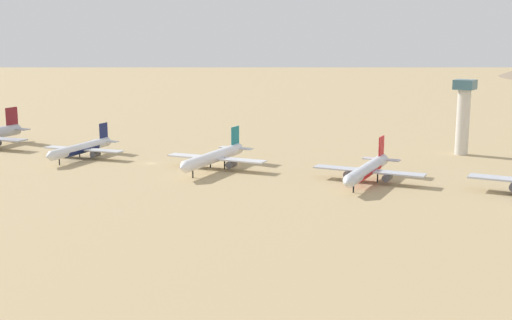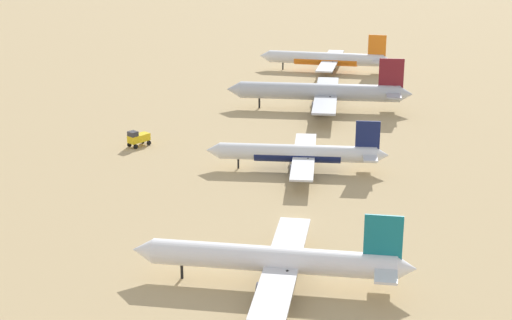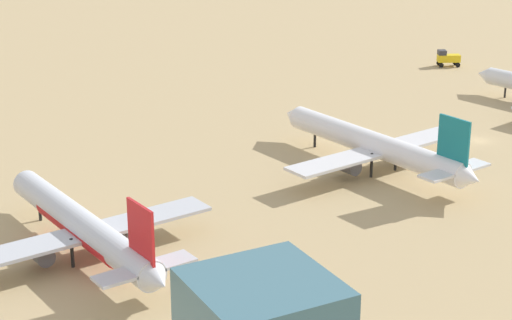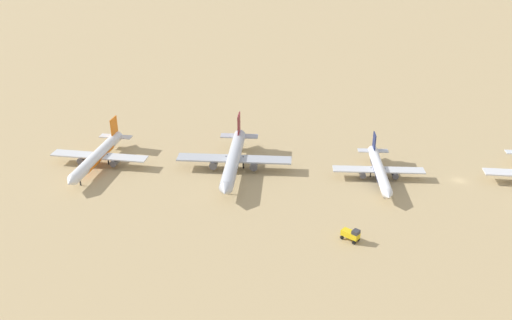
{
  "view_description": "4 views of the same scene",
  "coord_description": "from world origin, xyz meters",
  "px_view_note": "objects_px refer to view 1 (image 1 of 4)",
  "views": [
    {
      "loc": [
        164.08,
        152.54,
        42.52
      ],
      "look_at": [
        -5.0,
        40.84,
        4.63
      ],
      "focal_mm": 45.31,
      "sensor_mm": 36.0,
      "label": 1
    },
    {
      "loc": [
        -35.06,
        129.07,
        56.42
      ],
      "look_at": [
        12.32,
        -14.49,
        5.7
      ],
      "focal_mm": 56.01,
      "sensor_mm": 36.0,
      "label": 2
    },
    {
      "loc": [
        -113.36,
        104.67,
        48.83
      ],
      "look_at": [
        -4.69,
        46.97,
        5.56
      ],
      "focal_mm": 62.49,
      "sensor_mm": 36.0,
      "label": 3
    },
    {
      "loc": [
        178.39,
        -22.25,
        86.87
      ],
      "look_at": [
        16.01,
        -68.64,
        6.28
      ],
      "focal_mm": 37.85,
      "sensor_mm": 36.0,
      "label": 4
    }
  ],
  "objects_px": {
    "parked_jet_3": "(214,157)",
    "parked_jet_4": "(368,170)",
    "parked_jet_2": "(82,148)",
    "control_tower": "(463,113)"
  },
  "relations": [
    {
      "from": "parked_jet_3",
      "to": "parked_jet_4",
      "type": "distance_m",
      "value": 51.55
    },
    {
      "from": "parked_jet_3",
      "to": "parked_jet_4",
      "type": "relative_size",
      "value": 1.03
    },
    {
      "from": "parked_jet_3",
      "to": "parked_jet_4",
      "type": "height_order",
      "value": "parked_jet_3"
    },
    {
      "from": "parked_jet_3",
      "to": "parked_jet_2",
      "type": "bearing_deg",
      "value": -78.44
    },
    {
      "from": "parked_jet_2",
      "to": "parked_jet_4",
      "type": "distance_m",
      "value": 104.77
    },
    {
      "from": "parked_jet_2",
      "to": "control_tower",
      "type": "height_order",
      "value": "control_tower"
    },
    {
      "from": "parked_jet_4",
      "to": "control_tower",
      "type": "height_order",
      "value": "control_tower"
    },
    {
      "from": "parked_jet_3",
      "to": "control_tower",
      "type": "height_order",
      "value": "control_tower"
    },
    {
      "from": "parked_jet_3",
      "to": "parked_jet_4",
      "type": "bearing_deg",
      "value": 100.02
    },
    {
      "from": "control_tower",
      "to": "parked_jet_2",
      "type": "bearing_deg",
      "value": -53.08
    }
  ]
}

